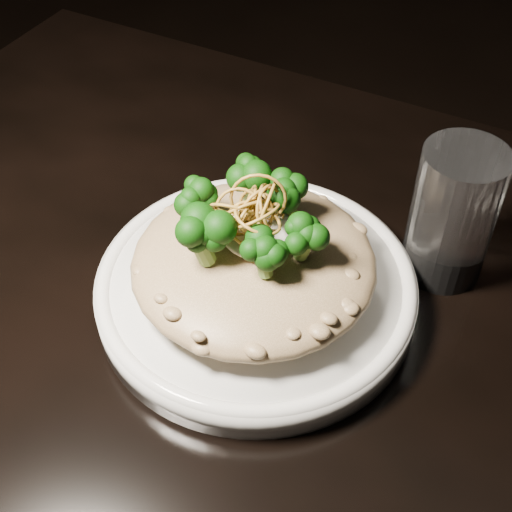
# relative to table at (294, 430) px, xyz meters

# --- Properties ---
(table) EXTENTS (1.10, 0.80, 0.75)m
(table) POSITION_rel_table_xyz_m (0.00, 0.00, 0.00)
(table) COLOR black
(table) RESTS_ON ground
(plate) EXTENTS (0.27, 0.27, 0.03)m
(plate) POSITION_rel_table_xyz_m (-0.06, 0.05, 0.10)
(plate) COLOR white
(plate) RESTS_ON table
(risotto) EXTENTS (0.20, 0.20, 0.04)m
(risotto) POSITION_rel_table_xyz_m (-0.07, 0.05, 0.13)
(risotto) COLOR brown
(risotto) RESTS_ON plate
(broccoli) EXTENTS (0.13, 0.13, 0.05)m
(broccoli) POSITION_rel_table_xyz_m (-0.07, 0.05, 0.18)
(broccoli) COLOR black
(broccoli) RESTS_ON risotto
(cheese) EXTENTS (0.06, 0.06, 0.02)m
(cheese) POSITION_rel_table_xyz_m (-0.06, 0.05, 0.16)
(cheese) COLOR white
(cheese) RESTS_ON risotto
(shallots) EXTENTS (0.06, 0.06, 0.04)m
(shallots) POSITION_rel_table_xyz_m (-0.07, 0.05, 0.19)
(shallots) COLOR brown
(shallots) RESTS_ON cheese
(drinking_glass) EXTENTS (0.09, 0.09, 0.13)m
(drinking_glass) POSITION_rel_table_xyz_m (0.06, 0.16, 0.15)
(drinking_glass) COLOR white
(drinking_glass) RESTS_ON table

